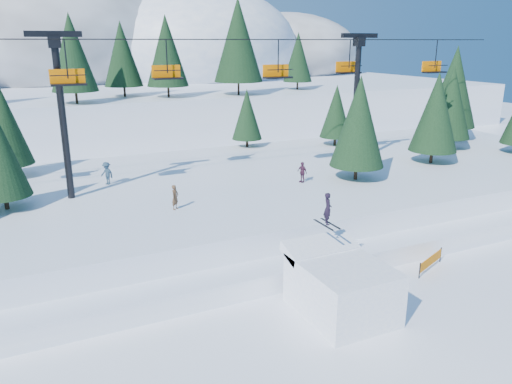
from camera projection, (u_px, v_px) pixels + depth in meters
name	position (u px, v px, depth m)	size (l,w,h in m)	color
ground	(349.00, 343.00, 21.04)	(160.00, 160.00, 0.00)	white
mid_shelf	(204.00, 198.00, 36.25)	(70.00, 22.00, 2.50)	white
berm	(265.00, 259.00, 27.80)	(70.00, 6.00, 1.10)	white
mountain_ridge	(56.00, 58.00, 79.58)	(119.00, 60.28, 26.46)	white
jump_kicker	(340.00, 286.00, 23.06)	(3.68, 5.02, 5.43)	white
chairlift	(228.00, 84.00, 34.77)	(46.00, 3.21, 10.28)	black
conifer_stand	(223.00, 118.00, 35.67)	(61.69, 18.15, 9.31)	black
distant_skiers	(195.00, 172.00, 35.31)	(29.29, 8.58, 1.77)	#292841
banner_near	(431.00, 261.00, 27.58)	(2.64, 1.15, 0.90)	black
banner_far	(456.00, 240.00, 30.51)	(2.79, 0.70, 0.90)	black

